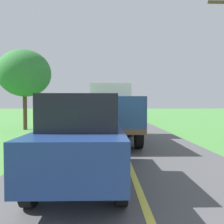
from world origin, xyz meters
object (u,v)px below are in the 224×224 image
object	(u,v)px
banana_truck_near	(110,111)
roadside_tree_near_left	(25,73)
banana_truck_far	(108,107)
following_car	(83,137)

from	to	relation	value
banana_truck_near	roadside_tree_near_left	distance (m)	8.23
banana_truck_far	following_car	xyz separation A→B (m)	(-0.70, -19.65, -0.40)
banana_truck_near	following_car	distance (m)	6.29
banana_truck_near	banana_truck_far	distance (m)	13.41
banana_truck_far	banana_truck_near	bearing A→B (deg)	-90.04
banana_truck_far	roadside_tree_near_left	bearing A→B (deg)	-125.65
banana_truck_far	following_car	bearing A→B (deg)	-92.05
banana_truck_near	banana_truck_far	bearing A→B (deg)	89.96
roadside_tree_near_left	following_car	world-z (taller)	roadside_tree_near_left
roadside_tree_near_left	banana_truck_near	bearing A→B (deg)	-39.80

